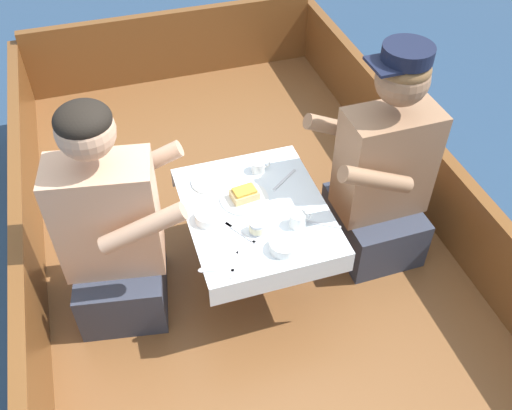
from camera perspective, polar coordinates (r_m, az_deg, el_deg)
The scene contains 22 objects.
ground_plane at distance 2.93m, azimuth -0.12°, elevation -9.75°, with size 60.00×60.00×0.00m, color navy.
boat_deck at distance 2.83m, azimuth -0.13°, elevation -8.21°, with size 2.02×3.74×0.26m, color brown.
gunwale_port at distance 2.57m, azimuth -21.70°, elevation -8.31°, with size 0.06×3.74×0.40m, color brown.
gunwale_starboard at distance 2.94m, azimuth 18.41°, elevation 0.73°, with size 0.06×3.74×0.40m, color brown.
bow_coaming at distance 4.00m, azimuth -8.34°, elevation 15.57°, with size 1.90×0.06×0.46m, color brown.
cockpit_table at distance 2.44m, azimuth -0.00°, elevation -1.22°, with size 0.59×0.71×0.43m.
person_port at distance 2.38m, azimuth -14.14°, elevation -2.68°, with size 0.57×0.51×1.04m.
person_starboard at distance 2.59m, azimuth 12.52°, elevation 2.86°, with size 0.53×0.44×1.07m.
plate_sandwich at distance 2.44m, azimuth -1.15°, elevation 0.65°, with size 0.21×0.21×0.01m.
plate_bread at distance 2.52m, azimuth -4.72°, elevation 2.32°, with size 0.16×0.16×0.01m.
sandwich at distance 2.42m, azimuth -1.16°, elevation 1.12°, with size 0.12×0.09×0.05m.
bowl_port_near at distance 2.23m, azimuth 2.80°, elevation -4.08°, with size 0.11×0.11×0.04m.
bowl_starboard_near at distance 2.34m, azimuth -4.78°, elevation -1.12°, with size 0.11×0.11×0.04m.
coffee_cup_port at distance 2.31m, azimuth 4.24°, elevation -1.45°, with size 0.10×0.07×0.06m.
coffee_cup_starboard at distance 2.56m, azimuth 0.24°, elevation 3.90°, with size 0.09×0.06×0.05m.
tin_can at distance 2.28m, azimuth 0.14°, elevation -2.25°, with size 0.07×0.07×0.05m.
utensil_knife_starboard at distance 2.53m, azimuth 2.85°, elevation 2.54°, with size 0.14×0.11×0.00m.
utensil_knife_port at distance 2.20m, azimuth -2.14°, elevation -5.66°, with size 0.08×0.16×0.00m.
utensil_spoon_port at distance 2.35m, azimuth 5.79°, elevation -1.75°, with size 0.15×0.10×0.01m.
utensil_spoon_center at distance 2.17m, azimuth -4.27°, elevation -6.53°, with size 0.17×0.07×0.01m.
utensil_spoon_starboard at distance 2.27m, azimuth 0.20°, elevation -3.42°, with size 0.16×0.08×0.01m.
utensil_fork_port at distance 2.30m, azimuth -1.87°, elevation -2.61°, with size 0.10×0.16×0.00m.
Camera 1 is at (-0.52, -1.66, 2.37)m, focal length 40.00 mm.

